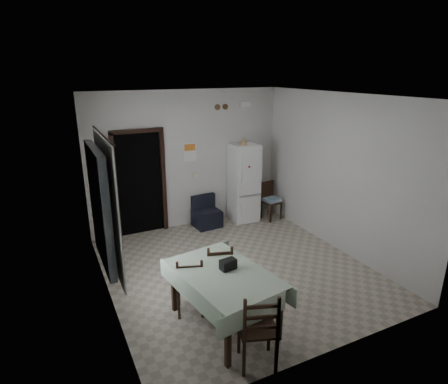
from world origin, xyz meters
TOP-DOWN VIEW (x-y plane):
  - ground at (0.00, 0.00)m, footprint 4.50×4.50m
  - ceiling at (0.00, 0.00)m, footprint 4.20×4.50m
  - wall_back at (0.00, 2.25)m, footprint 4.20×0.02m
  - wall_front at (0.00, -2.25)m, footprint 4.20×0.02m
  - wall_left at (-2.10, 0.00)m, footprint 0.02×4.50m
  - wall_right at (2.10, 0.00)m, footprint 0.02×4.50m
  - doorway at (-1.05, 2.45)m, footprint 1.06×0.52m
  - window_recess at (-2.15, -0.20)m, footprint 0.10×1.20m
  - curtain at (-2.04, -0.20)m, footprint 0.02×1.45m
  - curtain_rod at (-2.03, -0.20)m, footprint 0.02×1.60m
  - calendar at (0.05, 2.24)m, footprint 0.28×0.02m
  - calendar_image at (0.05, 2.23)m, footprint 0.24×0.01m
  - light_switch at (0.15, 2.24)m, footprint 0.08×0.02m
  - vent_left at (0.70, 2.23)m, footprint 0.12×0.03m
  - vent_right at (0.88, 2.23)m, footprint 0.12×0.03m
  - emergency_light at (1.35, 2.21)m, footprint 0.25×0.07m
  - fridge at (1.19, 1.93)m, footprint 0.59×0.59m
  - tan_cone at (1.14, 1.89)m, footprint 0.21×0.21m
  - navy_seat at (0.29, 1.93)m, footprint 0.59×0.57m
  - corner_chair at (1.79, 1.69)m, footprint 0.42×0.42m
  - dining_table at (-0.85, -1.22)m, footprint 1.21×1.65m
  - black_bag at (-0.76, -1.16)m, footprint 0.22×0.15m
  - dining_chair_far_left at (-1.14, -0.75)m, footprint 0.48×0.48m
  - dining_chair_far_right at (-0.63, -0.61)m, footprint 0.49×0.49m
  - dining_chair_near_head at (-0.81, -2.01)m, footprint 0.54×0.54m

SIDE VIEW (x-z plane):
  - ground at x=0.00m, z-range 0.00..0.00m
  - navy_seat at x=0.29m, z-range 0.00..0.67m
  - dining_table at x=-0.85m, z-range 0.00..0.79m
  - corner_chair at x=1.79m, z-range 0.00..0.86m
  - dining_chair_far_left at x=-1.14m, z-range 0.00..0.88m
  - dining_chair_far_right at x=-0.63m, z-range 0.00..0.90m
  - dining_chair_near_head at x=-0.81m, z-range 0.00..0.99m
  - black_bag at x=-0.76m, z-range 0.79..0.92m
  - fridge at x=1.19m, z-range 0.00..1.74m
  - doorway at x=-1.05m, z-range -0.05..2.17m
  - light_switch at x=0.15m, z-range 1.04..1.16m
  - wall_back at x=0.00m, z-range 0.00..2.90m
  - wall_front at x=0.00m, z-range 0.00..2.90m
  - wall_left at x=-2.10m, z-range 0.00..2.90m
  - wall_right at x=2.10m, z-range 0.00..2.90m
  - window_recess at x=-2.15m, z-range 0.75..2.35m
  - curtain at x=-2.04m, z-range 0.62..2.48m
  - calendar at x=0.05m, z-range 1.42..1.82m
  - calendar_image at x=0.05m, z-range 1.65..1.79m
  - tan_cone at x=1.14m, z-range 1.74..1.90m
  - curtain_rod at x=-2.03m, z-range 2.49..2.51m
  - vent_left at x=0.70m, z-range 2.46..2.58m
  - vent_right at x=0.88m, z-range 2.46..2.58m
  - emergency_light at x=1.35m, z-range 2.50..2.59m
  - ceiling at x=0.00m, z-range 2.89..2.91m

